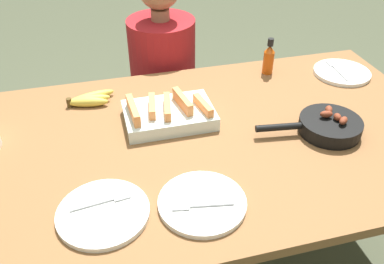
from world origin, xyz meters
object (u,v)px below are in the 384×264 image
(empty_plate_far_left, at_px, (103,213))
(hot_sauce_bottle, at_px, (269,58))
(empty_plate_far_right, at_px, (202,203))
(person_figure, at_px, (164,98))
(skillet, at_px, (328,126))
(empty_plate_near_front, at_px, (342,72))
(banana_bunch, at_px, (89,100))
(melon_tray, at_px, (168,114))

(empty_plate_far_left, distance_m, hot_sauce_bottle, 1.00)
(empty_plate_far_right, distance_m, person_figure, 1.04)
(skillet, relative_size, person_figure, 0.33)
(skillet, xyz_separation_m, empty_plate_near_front, (0.28, 0.37, -0.02))
(skillet, height_order, empty_plate_far_left, skillet)
(banana_bunch, height_order, empty_plate_far_right, banana_bunch)
(empty_plate_far_right, bearing_deg, person_figure, 85.16)
(empty_plate_far_left, bearing_deg, banana_bunch, 90.57)
(empty_plate_far_left, bearing_deg, hot_sauce_bottle, 40.69)
(banana_bunch, relative_size, empty_plate_far_left, 0.75)
(empty_plate_far_right, height_order, hot_sauce_bottle, hot_sauce_bottle)
(melon_tray, xyz_separation_m, empty_plate_near_front, (0.80, 0.16, -0.02))
(empty_plate_near_front, bearing_deg, empty_plate_far_left, -152.35)
(empty_plate_near_front, bearing_deg, skillet, -127.28)
(skillet, bearing_deg, empty_plate_far_left, 21.07)
(banana_bunch, bearing_deg, skillet, -26.86)
(melon_tray, distance_m, empty_plate_far_right, 0.43)
(melon_tray, bearing_deg, skillet, -21.62)
(banana_bunch, distance_m, empty_plate_far_right, 0.68)
(banana_bunch, height_order, empty_plate_far_left, banana_bunch)
(empty_plate_far_left, bearing_deg, melon_tray, 56.11)
(empty_plate_near_front, bearing_deg, melon_tray, -168.51)
(empty_plate_far_right, bearing_deg, hot_sauce_bottle, 54.48)
(person_figure, bearing_deg, empty_plate_near_front, -30.23)
(empty_plate_near_front, height_order, person_figure, person_figure)
(empty_plate_far_left, relative_size, hot_sauce_bottle, 1.60)
(empty_plate_far_left, xyz_separation_m, empty_plate_far_right, (0.27, -0.03, 0.00))
(empty_plate_near_front, relative_size, hot_sauce_bottle, 1.52)
(empty_plate_near_front, distance_m, empty_plate_far_left, 1.20)
(skillet, xyz_separation_m, empty_plate_far_right, (-0.52, -0.22, -0.02))
(person_figure, bearing_deg, hot_sauce_bottle, -38.44)
(empty_plate_far_right, relative_size, hot_sauce_bottle, 1.57)
(empty_plate_far_left, bearing_deg, empty_plate_far_right, -6.74)
(skillet, bearing_deg, empty_plate_far_right, 30.78)
(empty_plate_near_front, relative_size, empty_plate_far_left, 0.95)
(banana_bunch, distance_m, empty_plate_near_front, 1.07)
(banana_bunch, bearing_deg, empty_plate_far_right, -66.09)
(hot_sauce_bottle, height_order, person_figure, person_figure)
(person_figure, bearing_deg, banana_bunch, -133.43)
(skillet, distance_m, empty_plate_far_right, 0.56)
(melon_tray, bearing_deg, empty_plate_near_front, 11.49)
(empty_plate_far_left, distance_m, person_figure, 1.07)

